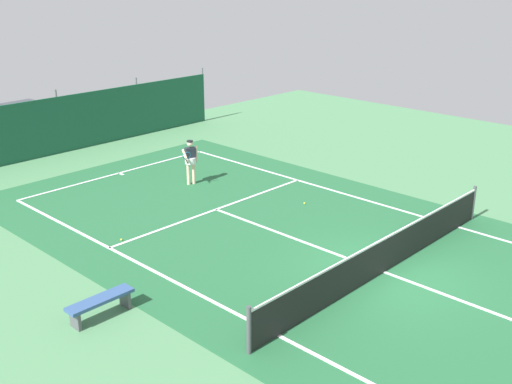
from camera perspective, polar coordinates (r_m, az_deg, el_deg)
The scene contains 9 objects.
ground_plane at distance 16.64m, azimuth 11.60°, elevation -7.21°, with size 36.00×36.00×0.00m, color #4C8456.
court_surface at distance 16.64m, azimuth 11.60°, elevation -7.20°, with size 11.02×26.60×0.01m.
tennis_net at distance 16.42m, azimuth 11.72°, elevation -5.62°, with size 10.12×0.10×1.10m.
back_fence at distance 28.16m, azimuth -17.91°, elevation 4.97°, with size 16.30×0.98×2.70m.
tennis_player at distance 22.55m, azimuth -6.03°, elevation 3.03°, with size 0.84×0.66×1.64m.
tennis_ball_near_player at distance 20.85m, azimuth 4.47°, elevation -1.04°, with size 0.07×0.07×0.07m, color #CCDB33.
tennis_ball_midcourt at distance 18.49m, azimuth -12.24°, elevation -4.29°, with size 0.07×0.07×0.07m, color #CCDB33.
parked_car at distance 30.25m, azimuth -20.22°, elevation 6.03°, with size 2.20×4.29×1.68m.
courtside_bench at distance 14.62m, azimuth -14.07°, elevation -9.80°, with size 1.60×0.40×0.49m.
Camera 1 is at (-12.76, -7.62, 7.48)m, focal length 43.65 mm.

